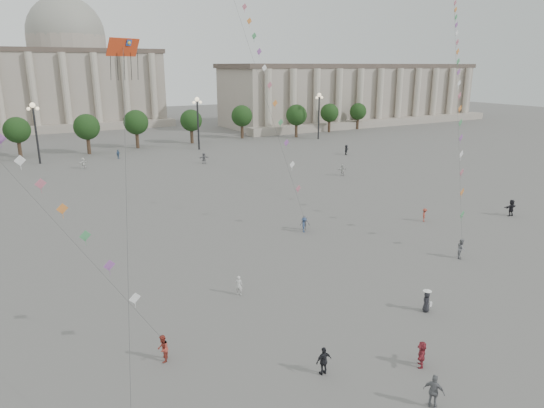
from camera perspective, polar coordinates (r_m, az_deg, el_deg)
ground at (r=36.03m, az=11.01°, el=-12.02°), size 360.00×360.00×0.00m
hall_east at (r=152.26m, az=9.72°, el=12.64°), size 84.00×26.22×17.20m
hall_central at (r=154.43m, az=-22.58°, el=13.88°), size 48.30×34.30×35.50m
tree_row at (r=104.54m, az=-18.10°, el=8.98°), size 137.12×5.12×8.00m
lamp_post_mid_west at (r=94.39m, az=-26.14°, el=8.67°), size 2.00×0.90×10.65m
lamp_post_mid_east at (r=100.95m, az=-8.74°, el=10.47°), size 2.00×0.90×10.65m
lamp_post_far_east at (r=115.20m, az=5.55°, el=11.24°), size 2.00×0.90×10.65m
person_crowd_0 at (r=95.10m, az=-17.65°, el=5.61°), size 1.04×0.91×1.68m
person_crowd_3 at (r=62.18m, az=26.32°, el=-0.41°), size 1.83×0.68×1.94m
person_crowd_4 at (r=87.59m, az=-21.31°, el=4.50°), size 1.77×1.42×1.89m
person_crowd_6 at (r=51.12m, az=3.90°, el=-2.23°), size 1.18×1.04×1.59m
person_crowd_7 at (r=77.11m, az=8.29°, el=3.98°), size 1.74×0.67×1.84m
person_crowd_8 at (r=56.48m, az=17.51°, el=-1.23°), size 1.08×1.05×1.48m
person_crowd_9 at (r=95.73m, az=8.73°, el=6.32°), size 1.77×1.53×1.93m
person_crowd_12 at (r=86.80m, az=-8.02°, el=5.36°), size 1.84×0.79×1.92m
person_crowd_13 at (r=37.14m, az=-3.93°, el=-9.52°), size 0.67×0.65×1.55m
tourist_1 at (r=28.61m, az=6.12°, el=-17.87°), size 1.00×0.44×1.69m
tourist_2 at (r=30.35m, az=17.19°, el=-16.51°), size 1.38×1.36×1.58m
tourist_3 at (r=27.43m, az=18.53°, el=-20.18°), size 0.90×1.16×1.84m
kite_flyer_0 at (r=30.17m, az=-12.73°, el=-16.27°), size 0.92×1.01×1.67m
kite_flyer_1 at (r=50.52m, az=3.80°, el=-2.46°), size 1.08×1.16×1.57m
kite_flyer_2 at (r=46.90m, az=21.38°, el=-4.91°), size 1.11×1.09×1.80m
hat_person at (r=36.39m, az=17.73°, el=-10.80°), size 0.86×0.84×1.69m
dragon_kite at (r=31.06m, az=-17.02°, el=15.64°), size 3.15×7.24×21.14m
kite_train_east at (r=70.22m, az=20.90°, el=17.36°), size 35.13×34.55×60.14m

